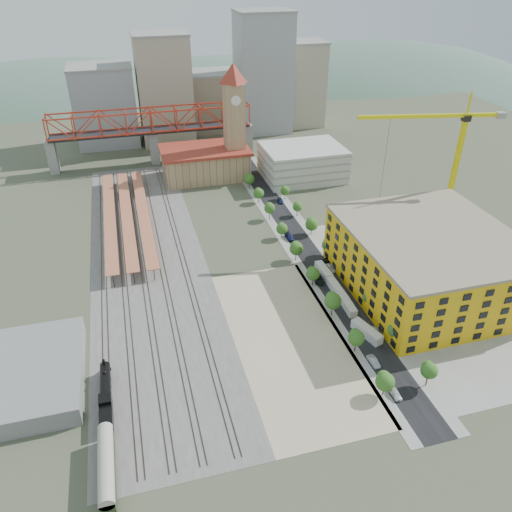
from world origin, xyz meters
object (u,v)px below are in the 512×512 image
object	(u,v)px
construction_building	(428,261)
site_trailer_b	(348,306)
tower_crane	(449,152)
coach	(107,467)
car_0	(395,393)
locomotive	(106,394)
site_trailer_c	(336,288)
site_trailer_d	(324,271)
clock_tower	(234,111)
site_trailer_a	(367,332)

from	to	relation	value
construction_building	site_trailer_b	size ratio (longest dim) A/B	5.91
tower_crane	site_trailer_b	bearing A→B (deg)	-145.98
coach	car_0	world-z (taller)	coach
car_0	locomotive	bearing A→B (deg)	164.70
site_trailer_c	car_0	bearing A→B (deg)	-94.24
site_trailer_c	site_trailer_d	xyz separation A→B (m)	(0.00, 9.31, 0.02)
locomotive	site_trailer_b	xyz separation A→B (m)	(66.00, 16.53, -0.78)
site_trailer_c	tower_crane	bearing A→B (deg)	25.87
car_0	coach	bearing A→B (deg)	-177.54
site_trailer_b	coach	bearing A→B (deg)	-148.80
site_trailer_b	car_0	bearing A→B (deg)	-92.94
clock_tower	tower_crane	bearing A→B (deg)	-52.93
coach	construction_building	bearing A→B (deg)	23.43
site_trailer_a	site_trailer_d	size ratio (longest dim) A/B	1.07
site_trailer_d	car_0	world-z (taller)	site_trailer_d
construction_building	site_trailer_c	xyz separation A→B (m)	(-26.00, 5.28, -8.20)
site_trailer_d	car_0	distance (m)	50.62
site_trailer_c	coach	bearing A→B (deg)	-145.70
tower_crane	car_0	size ratio (longest dim) A/B	11.43
coach	site_trailer_c	world-z (taller)	coach
locomotive	site_trailer_c	world-z (taller)	locomotive
construction_building	site_trailer_c	size ratio (longest dim) A/B	5.71
coach	site_trailer_b	distance (m)	75.38
tower_crane	car_0	world-z (taller)	tower_crane
clock_tower	site_trailer_c	xyz separation A→B (m)	(8.00, -94.71, -27.48)
tower_crane	car_0	distance (m)	86.15
locomotive	site_trailer_a	bearing A→B (deg)	4.06
site_trailer_a	coach	bearing A→B (deg)	-177.00
construction_building	coach	world-z (taller)	construction_building
site_trailer_b	clock_tower	bearing A→B (deg)	96.76
construction_building	site_trailer_b	world-z (taller)	construction_building
tower_crane	coach	bearing A→B (deg)	-148.93
tower_crane	site_trailer_b	world-z (taller)	tower_crane
site_trailer_b	site_trailer_c	world-z (taller)	site_trailer_c
site_trailer_a	site_trailer_b	world-z (taller)	site_trailer_a
clock_tower	site_trailer_b	xyz separation A→B (m)	(8.00, -103.47, -27.52)
tower_crane	site_trailer_a	size ratio (longest dim) A/B	5.18
locomotive	car_0	bearing A→B (deg)	-14.19
site_trailer_c	car_0	xyz separation A→B (m)	(-3.00, -41.22, -0.47)
locomotive	site_trailer_a	xyz separation A→B (m)	(66.00, 4.68, -0.63)
site_trailer_a	site_trailer_b	bearing A→B (deg)	72.60
site_trailer_b	car_0	world-z (taller)	site_trailer_b
site_trailer_b	site_trailer_c	bearing A→B (deg)	92.34
clock_tower	construction_building	world-z (taller)	clock_tower
locomotive	site_trailer_d	world-z (taller)	locomotive
clock_tower	locomotive	world-z (taller)	clock_tower
site_trailer_b	site_trailer_d	distance (m)	18.07
locomotive	car_0	world-z (taller)	locomotive
coach	site_trailer_c	distance (m)	79.98
locomotive	site_trailer_c	distance (m)	70.68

